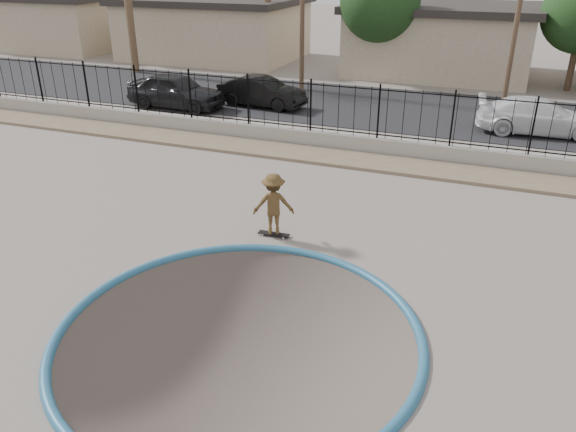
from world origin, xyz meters
The scene contains 16 objects.
ground centered at (0.00, 12.00, -1.10)m, with size 120.00×120.00×2.20m, color gray.
bowl_pit centered at (0.00, -1.00, 0.00)m, with size 6.84×6.84×1.80m, color #483E37, non-canonical shape.
coping_ring centered at (0.00, -1.00, 0.00)m, with size 7.04×7.04×0.20m, color #286183.
rock_strip centered at (0.00, 9.20, 0.06)m, with size 42.00×1.60×0.11m, color #8B755B.
retaining_wall centered at (0.00, 10.30, 0.30)m, with size 42.00×0.45×0.60m, color gray.
fence centered at (0.00, 10.30, 1.50)m, with size 40.00×0.04×1.80m.
street centered at (0.00, 17.00, 0.02)m, with size 90.00×8.00×0.04m, color black.
house_west_far centered at (-28.00, 26.50, 1.97)m, with size 10.60×8.60×3.90m.
house_west centered at (-15.00, 26.50, 1.97)m, with size 11.60×8.60×3.90m.
house_center centered at (0.00, 26.50, 1.97)m, with size 10.60×8.60×3.90m.
street_tree_left centered at (-3.00, 23.00, 4.19)m, with size 4.32×4.32×6.36m.
skater centered at (-0.94, 3.00, 0.79)m, with size 1.02×0.59×1.59m, color brown.
skateboard centered at (-0.94, 3.00, 0.06)m, with size 0.83×0.25×0.07m.
car_a centered at (-10.10, 13.40, 0.81)m, with size 1.84×4.57×1.56m, color black.
car_b centered at (-6.50, 15.00, 0.71)m, with size 1.44×4.12×1.36m, color black.
car_c centered at (5.39, 15.00, 0.72)m, with size 1.92×4.72×1.37m, color white.
Camera 1 is at (3.99, -8.73, 6.53)m, focal length 35.00 mm.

